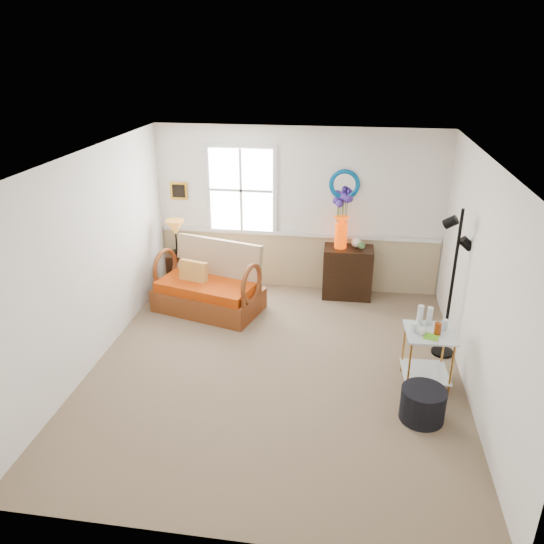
# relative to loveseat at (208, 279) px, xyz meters

# --- Properties ---
(floor) EXTENTS (4.50, 5.00, 0.01)m
(floor) POSITION_rel_loveseat_xyz_m (1.22, -1.46, -0.50)
(floor) COLOR #836D51
(floor) RESTS_ON ground
(ceiling) EXTENTS (4.50, 5.00, 0.01)m
(ceiling) POSITION_rel_loveseat_xyz_m (1.22, -1.46, 2.10)
(ceiling) COLOR white
(ceiling) RESTS_ON walls
(walls) EXTENTS (4.51, 5.01, 2.60)m
(walls) POSITION_rel_loveseat_xyz_m (1.22, -1.46, 0.80)
(walls) COLOR white
(walls) RESTS_ON floor
(wainscot) EXTENTS (4.46, 0.02, 0.90)m
(wainscot) POSITION_rel_loveseat_xyz_m (1.22, 1.02, -0.05)
(wainscot) COLOR tan
(wainscot) RESTS_ON walls
(chair_rail) EXTENTS (4.46, 0.04, 0.06)m
(chair_rail) POSITION_rel_loveseat_xyz_m (1.22, 1.01, 0.42)
(chair_rail) COLOR silver
(chair_rail) RESTS_ON walls
(window) EXTENTS (1.14, 0.06, 1.44)m
(window) POSITION_rel_loveseat_xyz_m (0.32, 1.01, 1.10)
(window) COLOR white
(window) RESTS_ON walls
(picture) EXTENTS (0.28, 0.03, 0.28)m
(picture) POSITION_rel_loveseat_xyz_m (-0.70, 1.02, 1.05)
(picture) COLOR #B9801D
(picture) RESTS_ON walls
(mirror) EXTENTS (0.47, 0.07, 0.47)m
(mirror) POSITION_rel_loveseat_xyz_m (1.92, 1.02, 1.25)
(mirror) COLOR #0076AF
(mirror) RESTS_ON walls
(loveseat) EXTENTS (1.71, 1.25, 1.00)m
(loveseat) POSITION_rel_loveseat_xyz_m (0.00, 0.00, 0.00)
(loveseat) COLOR brown
(loveseat) RESTS_ON floor
(throw_pillow) EXTENTS (0.45, 0.22, 0.43)m
(throw_pillow) POSITION_rel_loveseat_xyz_m (-0.22, 0.01, 0.04)
(throw_pillow) COLOR #BA6F1A
(throw_pillow) RESTS_ON loveseat
(lamp_stand) EXTENTS (0.41, 0.41, 0.63)m
(lamp_stand) POSITION_rel_loveseat_xyz_m (-0.64, 0.60, -0.18)
(lamp_stand) COLOR black
(lamp_stand) RESTS_ON floor
(table_lamp) EXTENTS (0.38, 0.38, 0.55)m
(table_lamp) POSITION_rel_loveseat_xyz_m (-0.67, 0.64, 0.41)
(table_lamp) COLOR orange
(table_lamp) RESTS_ON lamp_stand
(potted_plant) EXTENTS (0.36, 0.38, 0.25)m
(potted_plant) POSITION_rel_loveseat_xyz_m (-0.49, 0.60, 0.26)
(potted_plant) COLOR #436E38
(potted_plant) RESTS_ON lamp_stand
(cabinet) EXTENTS (0.77, 0.50, 0.81)m
(cabinet) POSITION_rel_loveseat_xyz_m (2.05, 0.80, -0.09)
(cabinet) COLOR black
(cabinet) RESTS_ON floor
(flower_vase) EXTENTS (0.27, 0.27, 0.82)m
(flower_vase) POSITION_rel_loveseat_xyz_m (1.91, 0.80, 0.72)
(flower_vase) COLOR #D93500
(flower_vase) RESTS_ON cabinet
(side_table) EXTENTS (0.58, 0.58, 0.70)m
(side_table) POSITION_rel_loveseat_xyz_m (3.01, -1.49, -0.15)
(side_table) COLOR #A87027
(side_table) RESTS_ON floor
(tabletop_items) EXTENTS (0.50, 0.50, 0.24)m
(tabletop_items) POSITION_rel_loveseat_xyz_m (2.99, -1.45, 0.32)
(tabletop_items) COLOR silver
(tabletop_items) RESTS_ON side_table
(floor_lamp) EXTENTS (0.36, 0.36, 1.95)m
(floor_lamp) POSITION_rel_loveseat_xyz_m (3.32, -0.76, 0.47)
(floor_lamp) COLOR black
(floor_lamp) RESTS_ON floor
(ottoman) EXTENTS (0.58, 0.58, 0.37)m
(ottoman) POSITION_rel_loveseat_xyz_m (2.91, -2.15, -0.32)
(ottoman) COLOR black
(ottoman) RESTS_ON floor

